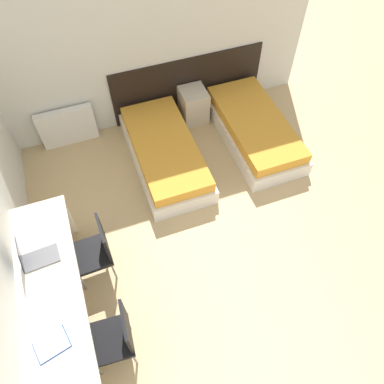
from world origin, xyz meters
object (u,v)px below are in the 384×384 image
nightstand (193,105)px  chair_near_laptop (95,250)px  bed_near_window (165,153)px  bed_near_door (254,129)px  chair_near_notebook (116,336)px  laptop (34,257)px

nightstand → chair_near_laptop: (-1.92, -2.08, 0.21)m
chair_near_laptop → bed_near_window: bearing=46.2°
bed_near_window → nightstand: size_ratio=3.53×
bed_near_door → chair_near_notebook: (-2.62, -2.33, 0.29)m
nightstand → chair_near_laptop: chair_near_laptop is taller
bed_near_door → chair_near_laptop: 2.97m
bed_near_door → chair_near_laptop: size_ratio=2.14×
chair_near_laptop → nightstand: bearing=45.6°
chair_near_notebook → laptop: 1.12m
chair_near_laptop → chair_near_notebook: 0.98m
nightstand → laptop: laptop is taller
bed_near_window → bed_near_door: bearing=0.0°
bed_near_door → laptop: size_ratio=5.11×
bed_near_window → bed_near_door: size_ratio=1.00×
bed_near_door → chair_near_notebook: 3.52m
chair_near_laptop → chair_near_notebook: (-0.00, -0.98, 0.00)m
bed_near_window → laptop: laptop is taller
bed_near_window → chair_near_notebook: chair_near_notebook is taller
bed_near_window → chair_near_laptop: chair_near_laptop is taller
bed_near_window → chair_near_laptop: size_ratio=2.14×
bed_near_door → chair_near_laptop: bearing=-152.8°
chair_near_notebook → nightstand: bearing=61.8°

